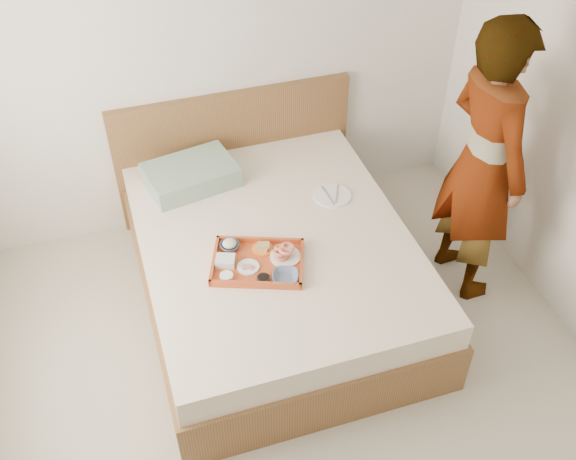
# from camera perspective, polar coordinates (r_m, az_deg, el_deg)

# --- Properties ---
(ground) EXTENTS (3.50, 4.00, 0.01)m
(ground) POSITION_cam_1_polar(r_m,az_deg,el_deg) (3.73, 1.97, -16.98)
(ground) COLOR beige
(ground) RESTS_ON ground
(wall_back) EXTENTS (3.50, 0.01, 2.60)m
(wall_back) POSITION_cam_1_polar(r_m,az_deg,el_deg) (4.30, -6.81, 15.53)
(wall_back) COLOR silver
(wall_back) RESTS_ON ground
(bed) EXTENTS (1.65, 2.00, 0.53)m
(bed) POSITION_cam_1_polar(r_m,az_deg,el_deg) (4.13, -1.09, -3.24)
(bed) COLOR brown
(bed) RESTS_ON ground
(headboard) EXTENTS (1.65, 0.06, 0.95)m
(headboard) POSITION_cam_1_polar(r_m,az_deg,el_deg) (4.71, -4.60, 6.58)
(headboard) COLOR brown
(headboard) RESTS_ON ground
(pillow) EXTENTS (0.62, 0.48, 0.13)m
(pillow) POSITION_cam_1_polar(r_m,az_deg,el_deg) (4.34, -8.28, 4.68)
(pillow) COLOR #92A997
(pillow) RESTS_ON bed
(tray) EXTENTS (0.61, 0.52, 0.05)m
(tray) POSITION_cam_1_polar(r_m,az_deg,el_deg) (3.76, -2.60, -2.75)
(tray) COLOR #C65119
(tray) RESTS_ON bed
(prawn_plate) EXTENTS (0.23, 0.23, 0.01)m
(prawn_plate) POSITION_cam_1_polar(r_m,az_deg,el_deg) (3.79, -0.23, -2.28)
(prawn_plate) COLOR white
(prawn_plate) RESTS_ON tray
(navy_bowl_big) EXTENTS (0.19, 0.19, 0.04)m
(navy_bowl_big) POSITION_cam_1_polar(r_m,az_deg,el_deg) (3.66, -0.22, -4.01)
(navy_bowl_big) COLOR #182746
(navy_bowl_big) RESTS_ON tray
(sauce_dish) EXTENTS (0.10, 0.10, 0.03)m
(sauce_dish) POSITION_cam_1_polar(r_m,az_deg,el_deg) (3.66, -2.12, -4.20)
(sauce_dish) COLOR black
(sauce_dish) RESTS_ON tray
(meat_plate) EXTENTS (0.16, 0.16, 0.01)m
(meat_plate) POSITION_cam_1_polar(r_m,az_deg,el_deg) (3.74, -3.42, -3.17)
(meat_plate) COLOR white
(meat_plate) RESTS_ON tray
(bread_plate) EXTENTS (0.16, 0.16, 0.01)m
(bread_plate) POSITION_cam_1_polar(r_m,az_deg,el_deg) (3.84, -2.18, -1.60)
(bread_plate) COLOR orange
(bread_plate) RESTS_ON tray
(salad_bowl) EXTENTS (0.14, 0.14, 0.03)m
(salad_bowl) POSITION_cam_1_polar(r_m,az_deg,el_deg) (3.85, -5.00, -1.36)
(salad_bowl) COLOR #182746
(salad_bowl) RESTS_ON tray
(plastic_tub) EXTENTS (0.13, 0.12, 0.05)m
(plastic_tub) POSITION_cam_1_polar(r_m,az_deg,el_deg) (3.75, -5.37, -2.65)
(plastic_tub) COLOR silver
(plastic_tub) RESTS_ON tray
(cheese_round) EXTENTS (0.10, 0.10, 0.03)m
(cheese_round) POSITION_cam_1_polar(r_m,az_deg,el_deg) (3.68, -5.27, -3.98)
(cheese_round) COLOR white
(cheese_round) RESTS_ON tray
(dinner_plate) EXTENTS (0.29, 0.29, 0.01)m
(dinner_plate) POSITION_cam_1_polar(r_m,az_deg,el_deg) (4.23, 3.80, 2.96)
(dinner_plate) COLOR white
(dinner_plate) RESTS_ON bed
(person) EXTENTS (0.49, 0.69, 1.81)m
(person) POSITION_cam_1_polar(r_m,az_deg,el_deg) (4.02, 16.33, 5.42)
(person) COLOR silver
(person) RESTS_ON ground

